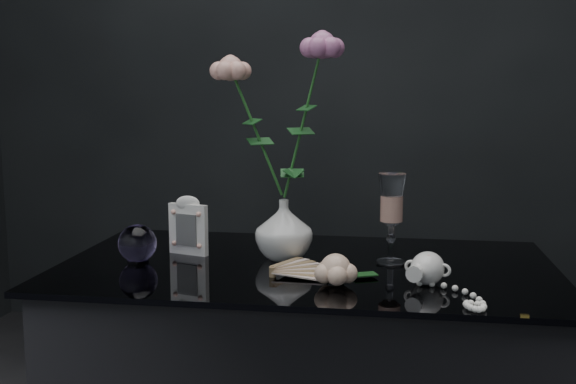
% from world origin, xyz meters
% --- Properties ---
extents(vase, '(0.16, 0.16, 0.13)m').
position_xyz_m(vase, '(-0.05, 0.09, 0.83)').
color(vase, white).
rests_on(vase, table).
extents(wine_glass, '(0.08, 0.08, 0.19)m').
position_xyz_m(wine_glass, '(0.18, 0.08, 0.86)').
color(wine_glass, white).
rests_on(wine_glass, table).
extents(picture_frame, '(0.12, 0.10, 0.13)m').
position_xyz_m(picture_frame, '(-0.27, 0.09, 0.83)').
color(picture_frame, white).
rests_on(picture_frame, table).
extents(paperweight, '(0.11, 0.11, 0.08)m').
position_xyz_m(paperweight, '(-0.36, 0.01, 0.80)').
color(paperweight, '#9B80D1').
rests_on(paperweight, table).
extents(paper_fan, '(0.27, 0.23, 0.02)m').
position_xyz_m(paper_fan, '(-0.05, -0.06, 0.77)').
color(paper_fan, beige).
rests_on(paper_fan, table).
extents(loose_rose, '(0.16, 0.19, 0.06)m').
position_xyz_m(loose_rose, '(0.08, -0.10, 0.79)').
color(loose_rose, '#FDC4A3').
rests_on(loose_rose, table).
extents(pearl_jar, '(0.28, 0.29, 0.07)m').
position_xyz_m(pearl_jar, '(0.25, -0.06, 0.80)').
color(pearl_jar, white).
rests_on(pearl_jar, table).
extents(roses, '(0.27, 0.11, 0.41)m').
position_xyz_m(roses, '(-0.06, 0.09, 1.09)').
color(roses, '#F3A795').
rests_on(roses, vase).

